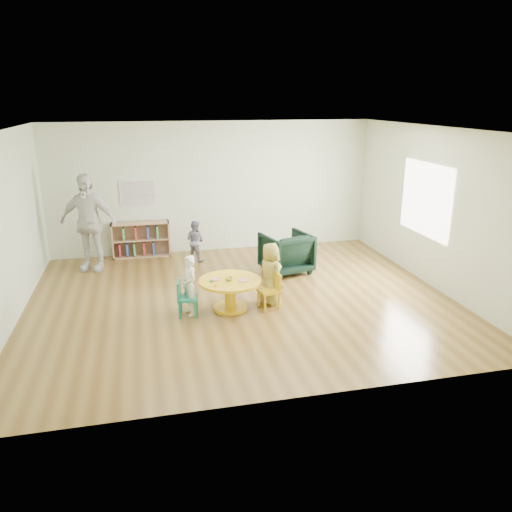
% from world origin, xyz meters
% --- Properties ---
extents(room, '(7.10, 7.00, 2.80)m').
position_xyz_m(room, '(0.01, 0.00, 1.89)').
color(room, brown).
rests_on(room, ground).
extents(activity_table, '(1.00, 1.00, 0.54)m').
position_xyz_m(activity_table, '(-0.24, -0.35, 0.34)').
color(activity_table, gold).
rests_on(activity_table, ground).
extents(kid_chair_left, '(0.36, 0.36, 0.58)m').
position_xyz_m(kid_chair_left, '(-0.97, -0.44, 0.31)').
color(kid_chair_left, '#167C60').
rests_on(kid_chair_left, ground).
extents(kid_chair_right, '(0.37, 0.37, 0.59)m').
position_xyz_m(kid_chair_right, '(0.41, -0.44, 0.32)').
color(kid_chair_right, gold).
rests_on(kid_chair_right, ground).
extents(bookshelf, '(1.20, 0.30, 0.75)m').
position_xyz_m(bookshelf, '(-1.61, 2.86, 0.37)').
color(bookshelf, '#A4795B').
rests_on(bookshelf, ground).
extents(alphabet_poster, '(0.74, 0.01, 0.54)m').
position_xyz_m(alphabet_poster, '(-1.60, 2.98, 1.35)').
color(alphabet_poster, silver).
rests_on(alphabet_poster, ground).
extents(armchair, '(1.02, 1.04, 0.78)m').
position_xyz_m(armchair, '(1.14, 1.17, 0.39)').
color(armchair, black).
rests_on(armchair, ground).
extents(child_left, '(0.33, 0.40, 0.96)m').
position_xyz_m(child_left, '(-0.89, -0.41, 0.48)').
color(child_left, white).
rests_on(child_left, ground).
extents(child_right, '(0.51, 0.60, 1.04)m').
position_xyz_m(child_right, '(0.44, -0.28, 0.52)').
color(child_right, '#FDF41C').
rests_on(child_right, ground).
extents(toddler, '(0.53, 0.52, 0.86)m').
position_xyz_m(toddler, '(-0.51, 2.29, 0.43)').
color(toddler, '#17193B').
rests_on(toddler, ground).
extents(adult_caretaker, '(1.21, 0.81, 1.91)m').
position_xyz_m(adult_caretaker, '(-2.57, 2.20, 0.95)').
color(adult_caretaker, silver).
rests_on(adult_caretaker, ground).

